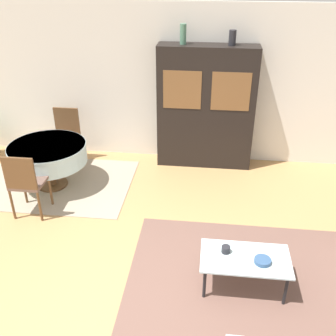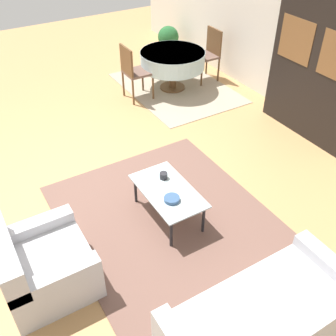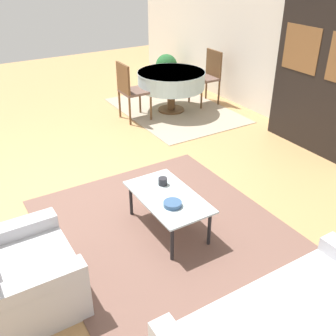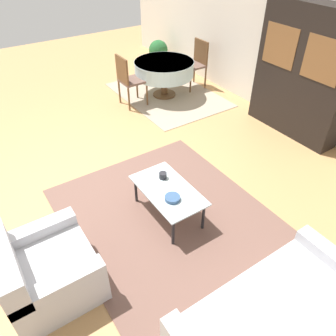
# 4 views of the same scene
# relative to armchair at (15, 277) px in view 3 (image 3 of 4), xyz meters

# --- Properties ---
(ground_plane) EXTENTS (14.00, 14.00, 0.00)m
(ground_plane) POSITION_rel_armchair_xyz_m (-1.39, 1.17, -0.30)
(ground_plane) COLOR tan
(wall_back) EXTENTS (10.00, 0.06, 2.70)m
(wall_back) POSITION_rel_armchair_xyz_m (-1.39, 4.80, 1.05)
(wall_back) COLOR silver
(wall_back) RESTS_ON ground_plane
(area_rug) EXTENTS (2.84, 2.35, 0.01)m
(area_rug) POSITION_rel_armchair_xyz_m (-0.13, 1.55, -0.29)
(area_rug) COLOR brown
(area_rug) RESTS_ON ground_plane
(dining_rug) EXTENTS (2.48, 1.77, 0.01)m
(dining_rug) POSITION_rel_armchair_xyz_m (-3.17, 3.54, -0.29)
(dining_rug) COLOR gray
(dining_rug) RESTS_ON ground_plane
(armchair) EXTENTS (0.90, 0.85, 0.79)m
(armchair) POSITION_rel_armchair_xyz_m (0.00, 0.00, 0.00)
(armchair) COLOR #B2B2B7
(armchair) RESTS_ON ground_plane
(coffee_table) EXTENTS (0.98, 0.56, 0.41)m
(coffee_table) POSITION_rel_armchair_xyz_m (-0.21, 1.59, 0.09)
(coffee_table) COLOR black
(coffee_table) RESTS_ON area_rug
(display_cabinet) EXTENTS (1.62, 0.40, 2.09)m
(display_cabinet) POSITION_rel_armchair_xyz_m (-0.77, 4.55, 0.75)
(display_cabinet) COLOR black
(display_cabinet) RESTS_ON ground_plane
(dining_table) EXTENTS (1.21, 1.21, 0.72)m
(dining_table) POSITION_rel_armchair_xyz_m (-3.19, 3.47, 0.29)
(dining_table) COLOR brown
(dining_table) RESTS_ON dining_rug
(dining_chair_near) EXTENTS (0.44, 0.44, 0.99)m
(dining_chair_near) POSITION_rel_armchair_xyz_m (-3.19, 2.64, 0.28)
(dining_chair_near) COLOR brown
(dining_chair_near) RESTS_ON dining_rug
(dining_chair_far) EXTENTS (0.44, 0.44, 0.99)m
(dining_chair_far) POSITION_rel_armchair_xyz_m (-3.19, 4.29, 0.28)
(dining_chair_far) COLOR brown
(dining_chair_far) RESTS_ON dining_rug
(cup) EXTENTS (0.10, 0.10, 0.08)m
(cup) POSITION_rel_armchair_xyz_m (-0.43, 1.66, 0.17)
(cup) COLOR #232328
(cup) RESTS_ON coffee_table
(bowl) EXTENTS (0.18, 0.18, 0.05)m
(bowl) POSITION_rel_armchair_xyz_m (-0.04, 1.53, 0.15)
(bowl) COLOR #33517A
(bowl) RESTS_ON coffee_table
(potted_plant) EXTENTS (0.47, 0.47, 0.63)m
(potted_plant) POSITION_rel_armchair_xyz_m (-4.75, 4.31, 0.05)
(potted_plant) COLOR #93664C
(potted_plant) RESTS_ON ground_plane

